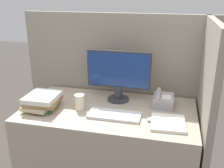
{
  "coord_description": "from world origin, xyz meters",
  "views": [
    {
      "loc": [
        0.45,
        -1.42,
        1.63
      ],
      "look_at": [
        0.02,
        0.4,
        0.94
      ],
      "focal_mm": 42.0,
      "sensor_mm": 36.0,
      "label": 1
    }
  ],
  "objects_px": {
    "book_stack": "(43,101)",
    "keyboard": "(114,115)",
    "monitor": "(119,76)",
    "coffee_cup": "(80,102)",
    "desk_telephone": "(163,100)",
    "mouse": "(152,120)"
  },
  "relations": [
    {
      "from": "monitor",
      "to": "coffee_cup",
      "type": "height_order",
      "value": "monitor"
    },
    {
      "from": "mouse",
      "to": "desk_telephone",
      "type": "xyz_separation_m",
      "value": [
        0.06,
        0.29,
        0.03
      ]
    },
    {
      "from": "keyboard",
      "to": "mouse",
      "type": "relative_size",
      "value": 5.71
    },
    {
      "from": "keyboard",
      "to": "mouse",
      "type": "distance_m",
      "value": 0.27
    },
    {
      "from": "keyboard",
      "to": "desk_telephone",
      "type": "relative_size",
      "value": 2.0
    },
    {
      "from": "desk_telephone",
      "to": "book_stack",
      "type": "bearing_deg",
      "value": -164.05
    },
    {
      "from": "book_stack",
      "to": "mouse",
      "type": "bearing_deg",
      "value": -1.87
    },
    {
      "from": "mouse",
      "to": "desk_telephone",
      "type": "distance_m",
      "value": 0.3
    },
    {
      "from": "book_stack",
      "to": "keyboard",
      "type": "bearing_deg",
      "value": -1.0
    },
    {
      "from": "monitor",
      "to": "desk_telephone",
      "type": "height_order",
      "value": "monitor"
    },
    {
      "from": "monitor",
      "to": "coffee_cup",
      "type": "bearing_deg",
      "value": -135.81
    },
    {
      "from": "book_stack",
      "to": "monitor",
      "type": "bearing_deg",
      "value": 28.3
    },
    {
      "from": "monitor",
      "to": "keyboard",
      "type": "bearing_deg",
      "value": -83.43
    },
    {
      "from": "book_stack",
      "to": "desk_telephone",
      "type": "xyz_separation_m",
      "value": [
        0.91,
        0.26,
        -0.01
      ]
    },
    {
      "from": "monitor",
      "to": "book_stack",
      "type": "distance_m",
      "value": 0.63
    },
    {
      "from": "monitor",
      "to": "desk_telephone",
      "type": "bearing_deg",
      "value": -4.76
    },
    {
      "from": "monitor",
      "to": "coffee_cup",
      "type": "distance_m",
      "value": 0.38
    },
    {
      "from": "keyboard",
      "to": "desk_telephone",
      "type": "distance_m",
      "value": 0.43
    },
    {
      "from": "monitor",
      "to": "keyboard",
      "type": "distance_m",
      "value": 0.36
    },
    {
      "from": "keyboard",
      "to": "coffee_cup",
      "type": "xyz_separation_m",
      "value": [
        -0.29,
        0.06,
        0.05
      ]
    },
    {
      "from": "monitor",
      "to": "keyboard",
      "type": "relative_size",
      "value": 1.36
    },
    {
      "from": "monitor",
      "to": "book_stack",
      "type": "xyz_separation_m",
      "value": [
        -0.54,
        -0.29,
        -0.15
      ]
    }
  ]
}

